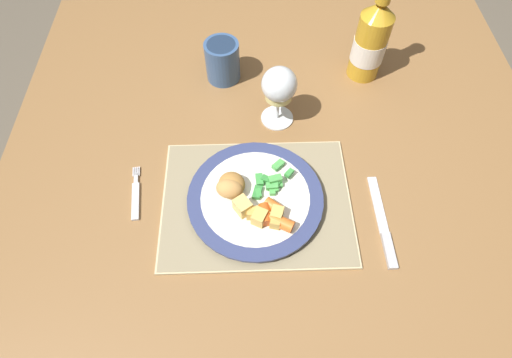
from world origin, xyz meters
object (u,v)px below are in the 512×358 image
at_px(drinking_cup, 222,60).
at_px(table_knife, 384,229).
at_px(dinner_plate, 255,199).
at_px(fork, 136,197).
at_px(dining_table, 276,155).
at_px(bottle, 371,40).
at_px(wine_glass, 279,87).

bearing_deg(drinking_cup, table_knife, -53.68).
bearing_deg(dinner_plate, table_knife, -14.89).
bearing_deg(fork, dinner_plate, -4.71).
relative_size(dining_table, table_knife, 6.05).
bearing_deg(fork, bottle, 33.61).
relative_size(dining_table, drinking_cup, 12.25).
distance_m(dining_table, fork, 0.35).
distance_m(dining_table, dinner_plate, 0.21).
xyz_separation_m(dinner_plate, bottle, (0.27, 0.36, 0.08)).
relative_size(dinner_plate, fork, 2.13).
height_order(dinner_plate, drinking_cup, drinking_cup).
relative_size(dinner_plate, wine_glass, 1.85).
bearing_deg(dining_table, drinking_cup, 124.61).
distance_m(dining_table, wine_glass, 0.19).
relative_size(wine_glass, drinking_cup, 1.47).
bearing_deg(wine_glass, table_knife, -56.58).
bearing_deg(dinner_plate, drinking_cup, 100.64).
bearing_deg(dining_table, wine_glass, 89.62).
xyz_separation_m(dinner_plate, wine_glass, (0.06, 0.22, 0.08)).
height_order(wine_glass, drinking_cup, wine_glass).
bearing_deg(drinking_cup, dining_table, -55.39).
distance_m(dinner_plate, table_knife, 0.25).
distance_m(table_knife, bottle, 0.44).
xyz_separation_m(dinner_plate, drinking_cup, (-0.07, 0.36, 0.03)).
xyz_separation_m(fork, bottle, (0.51, 0.34, 0.10)).
height_order(bottle, drinking_cup, bottle).
bearing_deg(table_knife, drinking_cup, 126.32).
xyz_separation_m(bottle, drinking_cup, (-0.34, -0.00, -0.05)).
xyz_separation_m(fork, table_knife, (0.48, -0.08, 0.00)).
distance_m(table_knife, wine_glass, 0.35).
height_order(table_knife, drinking_cup, drinking_cup).
bearing_deg(fork, wine_glass, 33.96).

